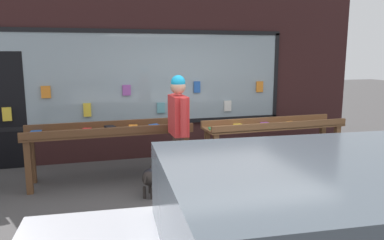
{
  "coord_description": "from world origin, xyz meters",
  "views": [
    {
      "loc": [
        -1.75,
        -4.93,
        2.07
      ],
      "look_at": [
        -0.14,
        0.91,
        0.98
      ],
      "focal_mm": 35.0,
      "sensor_mm": 36.0,
      "label": 1
    }
  ],
  "objects_px": {
    "display_table_left": "(110,135)",
    "small_dog": "(152,176)",
    "person_browsing": "(178,122)",
    "display_table_right": "(274,129)"
  },
  "relations": [
    {
      "from": "display_table_right",
      "to": "display_table_left",
      "type": "bearing_deg",
      "value": 179.93
    },
    {
      "from": "display_table_left",
      "to": "small_dog",
      "type": "height_order",
      "value": "display_table_left"
    },
    {
      "from": "display_table_right",
      "to": "small_dog",
      "type": "xyz_separation_m",
      "value": [
        -2.39,
        -0.82,
        -0.41
      ]
    },
    {
      "from": "person_browsing",
      "to": "small_dog",
      "type": "distance_m",
      "value": 0.89
    },
    {
      "from": "small_dog",
      "to": "display_table_right",
      "type": "bearing_deg",
      "value": -41.56
    },
    {
      "from": "display_table_right",
      "to": "person_browsing",
      "type": "distance_m",
      "value": 2.05
    },
    {
      "from": "display_table_left",
      "to": "small_dog",
      "type": "xyz_separation_m",
      "value": [
        0.54,
        -0.82,
        -0.47
      ]
    },
    {
      "from": "display_table_right",
      "to": "person_browsing",
      "type": "bearing_deg",
      "value": -162.58
    },
    {
      "from": "display_table_right",
      "to": "person_browsing",
      "type": "height_order",
      "value": "person_browsing"
    },
    {
      "from": "display_table_left",
      "to": "person_browsing",
      "type": "height_order",
      "value": "person_browsing"
    }
  ]
}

